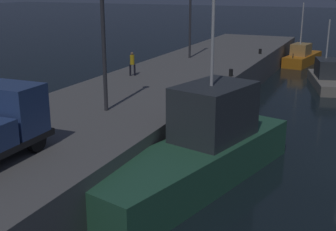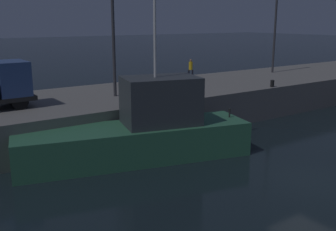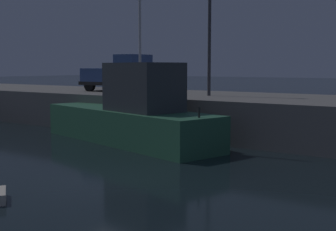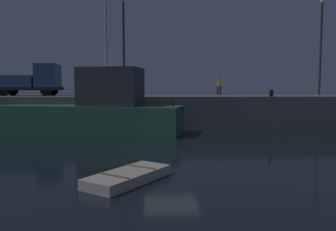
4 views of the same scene
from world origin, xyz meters
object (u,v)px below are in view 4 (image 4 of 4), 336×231
object	(u,v)px
rowboat_white_mid	(128,177)
bollard_west	(271,93)
dockworker	(219,84)
lamp_post_west	(124,38)
utility_truck	(32,81)
lamp_post_east	(321,40)
fishing_boat_blue	(96,111)

from	to	relation	value
rowboat_white_mid	bollard_west	world-z (taller)	bollard_west
dockworker	bollard_west	world-z (taller)	dockworker
rowboat_white_mid	lamp_post_west	distance (m)	18.81
rowboat_white_mid	utility_truck	distance (m)	20.23
rowboat_white_mid	lamp_post_east	world-z (taller)	lamp_post_east
lamp_post_west	utility_truck	xyz separation A→B (m)	(-7.55, 0.31, -3.45)
fishing_boat_blue	dockworker	world-z (taller)	fishing_boat_blue
lamp_post_west	rowboat_white_mid	bearing A→B (deg)	-85.10
lamp_post_west	utility_truck	bearing A→B (deg)	177.65
fishing_boat_blue	bollard_west	size ratio (longest dim) A/B	24.46
lamp_post_east	dockworker	bearing A→B (deg)	175.04
fishing_boat_blue	lamp_post_west	bearing A→B (deg)	75.98
utility_truck	lamp_post_west	bearing A→B (deg)	-2.35
lamp_post_east	dockworker	distance (m)	10.02
rowboat_white_mid	dockworker	distance (m)	21.93
rowboat_white_mid	utility_truck	xyz separation A→B (m)	(-9.05, 17.78, 3.39)
rowboat_white_mid	fishing_boat_blue	bearing A→B (deg)	103.85
utility_truck	bollard_west	xyz separation A→B (m)	(18.73, -3.68, -0.97)
bollard_west	dockworker	bearing A→B (deg)	112.17
rowboat_white_mid	lamp_post_west	size ratio (longest dim) A/B	0.40
bollard_west	rowboat_white_mid	bearing A→B (deg)	-124.49
lamp_post_east	bollard_west	distance (m)	9.83
lamp_post_east	bollard_west	bearing A→B (deg)	-139.07
fishing_boat_blue	utility_truck	xyz separation A→B (m)	(-6.14, 5.97, 2.08)
utility_truck	bollard_west	bearing A→B (deg)	-11.13
rowboat_white_mid	bollard_west	bearing A→B (deg)	55.51
utility_truck	rowboat_white_mid	bearing A→B (deg)	-63.02
utility_truck	dockworker	xyz separation A→B (m)	(16.11, 2.75, -0.27)
utility_truck	fishing_boat_blue	bearing A→B (deg)	-44.22
fishing_boat_blue	lamp_post_east	size ratio (longest dim) A/B	1.44
lamp_post_west	bollard_west	xyz separation A→B (m)	(11.18, -3.37, -4.42)
rowboat_white_mid	lamp_post_east	size ratio (longest dim) A/B	0.38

